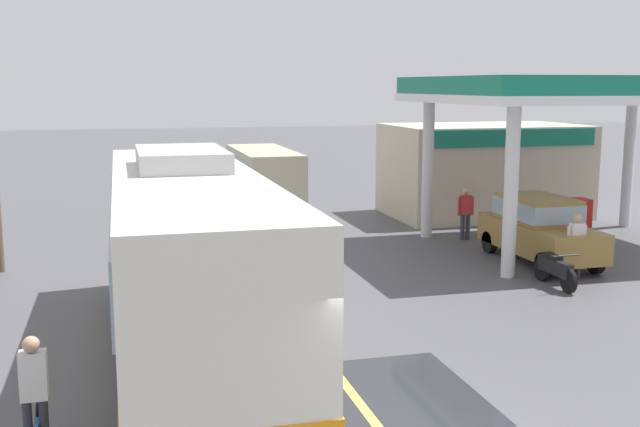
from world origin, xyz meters
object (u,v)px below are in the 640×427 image
coach_bus_main (189,263)px  cyclist_on_shoulder (35,406)px  minibus_opposing_lane (264,175)px  car_at_pump (539,226)px  pedestrian_near_pump (576,242)px  motorcycle_parked_forecourt (555,269)px  pedestrian_by_shop (466,211)px

coach_bus_main → cyclist_on_shoulder: (-2.31, -3.55, -0.94)m
coach_bus_main → minibus_opposing_lane: coach_bus_main is taller
car_at_pump → minibus_opposing_lane: size_ratio=0.69×
car_at_pump → pedestrian_near_pump: 1.86m
pedestrian_near_pump → coach_bus_main: bearing=-162.0°
coach_bus_main → motorcycle_parked_forecourt: (9.02, 2.63, -1.28)m
car_at_pump → minibus_opposing_lane: minibus_opposing_lane is taller
motorcycle_parked_forecourt → car_at_pump: bearing=67.9°
car_at_pump → pedestrian_by_shop: bearing=100.2°
car_at_pump → pedestrian_by_shop: 3.44m
pedestrian_near_pump → motorcycle_parked_forecourt: bearing=-147.3°
cyclist_on_shoulder → pedestrian_near_pump: cyclist_on_shoulder is taller
cyclist_on_shoulder → pedestrian_near_pump: bearing=28.9°
cyclist_on_shoulder → pedestrian_by_shop: bearing=45.8°
coach_bus_main → pedestrian_near_pump: bearing=18.0°
pedestrian_near_pump → pedestrian_by_shop: size_ratio=1.00×
car_at_pump → minibus_opposing_lane: bearing=120.3°
minibus_opposing_lane → pedestrian_by_shop: (5.24, -6.62, -0.54)m
coach_bus_main → pedestrian_by_shop: (9.43, 8.50, -0.79)m
coach_bus_main → minibus_opposing_lane: 15.70m
pedestrian_by_shop → motorcycle_parked_forecourt: bearing=-93.9°
motorcycle_parked_forecourt → minibus_opposing_lane: bearing=111.1°
minibus_opposing_lane → motorcycle_parked_forecourt: bearing=-68.9°
minibus_opposing_lane → pedestrian_by_shop: size_ratio=3.69×
pedestrian_near_pump → pedestrian_by_shop: 5.28m
motorcycle_parked_forecourt → pedestrian_near_pump: pedestrian_near_pump is taller
coach_bus_main → pedestrian_by_shop: 12.72m
coach_bus_main → minibus_opposing_lane: size_ratio=1.80×
car_at_pump → cyclist_on_shoulder: bearing=-144.9°
cyclist_on_shoulder → pedestrian_near_pump: size_ratio=1.10×
coach_bus_main → motorcycle_parked_forecourt: coach_bus_main is taller
car_at_pump → pedestrian_near_pump: bearing=-91.0°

